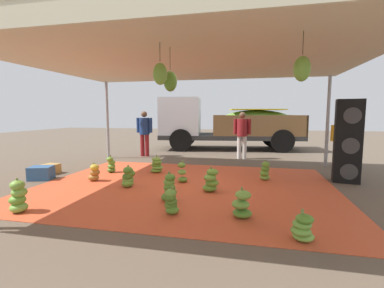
% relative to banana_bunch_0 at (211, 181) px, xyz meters
% --- Properties ---
extents(ground_plane, '(40.00, 40.00, 0.00)m').
position_rel_banana_bunch_0_xyz_m(ground_plane, '(-0.65, 3.34, -0.24)').
color(ground_plane, brown).
extents(tarp_orange, '(6.70, 5.20, 0.01)m').
position_rel_banana_bunch_0_xyz_m(tarp_orange, '(-0.65, 0.34, -0.23)').
color(tarp_orange, '#D1512D').
rests_on(tarp_orange, ground).
extents(tent_canopy, '(8.00, 7.00, 2.90)m').
position_rel_banana_bunch_0_xyz_m(tent_canopy, '(-0.64, 0.23, 2.57)').
color(tent_canopy, '#9EA0A5').
rests_on(tent_canopy, ground).
extents(banana_bunch_0, '(0.44, 0.40, 0.53)m').
position_rel_banana_bunch_0_xyz_m(banana_bunch_0, '(0.00, 0.00, 0.00)').
color(banana_bunch_0, '#60932D').
rests_on(banana_bunch_0, tarp_orange).
extents(banana_bunch_1, '(0.43, 0.43, 0.50)m').
position_rel_banana_bunch_0_xyz_m(banana_bunch_1, '(0.70, -1.38, -0.02)').
color(banana_bunch_1, '#518428').
rests_on(banana_bunch_1, tarp_orange).
extents(banana_bunch_2, '(0.32, 0.31, 0.48)m').
position_rel_banana_bunch_0_xyz_m(banana_bunch_2, '(-0.45, -1.45, -0.03)').
color(banana_bunch_2, '#518428').
rests_on(banana_bunch_2, tarp_orange).
extents(banana_bunch_3, '(0.35, 0.35, 0.59)m').
position_rel_banana_bunch_0_xyz_m(banana_bunch_3, '(-2.99, -1.92, 0.03)').
color(banana_bunch_3, '#75A83D').
rests_on(banana_bunch_3, tarp_orange).
extents(banana_bunch_4, '(0.38, 0.40, 0.50)m').
position_rel_banana_bunch_0_xyz_m(banana_bunch_4, '(-1.88, -0.05, -0.01)').
color(banana_bunch_4, '#60932D').
rests_on(banana_bunch_4, tarp_orange).
extents(banana_bunch_5, '(0.34, 0.33, 0.57)m').
position_rel_banana_bunch_0_xyz_m(banana_bunch_5, '(-0.68, -0.80, 0.02)').
color(banana_bunch_5, '#518428').
rests_on(banana_bunch_5, tarp_orange).
extents(banana_bunch_6, '(0.46, 0.45, 0.50)m').
position_rel_banana_bunch_0_xyz_m(banana_bunch_6, '(-1.78, 1.54, -0.02)').
color(banana_bunch_6, '#60932D').
rests_on(banana_bunch_6, tarp_orange).
extents(banana_bunch_7, '(0.41, 0.41, 0.43)m').
position_rel_banana_bunch_0_xyz_m(banana_bunch_7, '(1.51, -2.02, -0.05)').
color(banana_bunch_7, '#75A83D').
rests_on(banana_bunch_7, tarp_orange).
extents(banana_bunch_8, '(0.32, 0.33, 0.52)m').
position_rel_banana_bunch_0_xyz_m(banana_bunch_8, '(1.17, 1.26, -0.01)').
color(banana_bunch_8, '#75A83D').
rests_on(banana_bunch_8, tarp_orange).
extents(banana_bunch_9, '(0.32, 0.32, 0.50)m').
position_rel_banana_bunch_0_xyz_m(banana_bunch_9, '(-3.04, 1.28, -0.02)').
color(banana_bunch_9, '#477523').
rests_on(banana_bunch_9, tarp_orange).
extents(banana_bunch_10, '(0.39, 0.36, 0.46)m').
position_rel_banana_bunch_0_xyz_m(banana_bunch_10, '(-2.96, 0.29, -0.03)').
color(banana_bunch_10, '#996628').
rests_on(banana_bunch_10, tarp_orange).
extents(banana_bunch_11, '(0.29, 0.29, 0.54)m').
position_rel_banana_bunch_0_xyz_m(banana_bunch_11, '(-0.80, 0.64, -0.01)').
color(banana_bunch_11, '#518428').
rests_on(banana_bunch_11, tarp_orange).
extents(cargo_truck_main, '(6.69, 3.08, 2.40)m').
position_rel_banana_bunch_0_xyz_m(cargo_truck_main, '(-0.41, 7.23, 0.98)').
color(cargo_truck_main, '#2D2D2D').
rests_on(cargo_truck_main, ground).
extents(worker_0, '(0.65, 0.39, 1.76)m').
position_rel_banana_bunch_0_xyz_m(worker_0, '(-3.27, 4.33, 0.79)').
color(worker_0, maroon).
rests_on(worker_0, ground).
extents(worker_1, '(0.63, 0.39, 1.73)m').
position_rel_banana_bunch_0_xyz_m(worker_1, '(0.48, 4.52, 0.77)').
color(worker_1, silver).
rests_on(worker_1, ground).
extents(worker_2, '(0.56, 0.34, 1.54)m').
position_rel_banana_bunch_0_xyz_m(worker_2, '(3.52, 3.58, 0.66)').
color(worker_2, '#26262D').
rests_on(worker_2, ground).
extents(speaker_stack, '(0.65, 0.51, 2.01)m').
position_rel_banana_bunch_0_xyz_m(speaker_stack, '(3.10, 1.55, 0.77)').
color(speaker_stack, black).
rests_on(speaker_stack, ground).
extents(crate_0, '(0.46, 0.46, 0.26)m').
position_rel_banana_bunch_0_xyz_m(crate_0, '(-4.66, 0.82, -0.11)').
color(crate_0, '#B78947').
rests_on(crate_0, ground).
extents(crate_1, '(0.63, 0.57, 0.33)m').
position_rel_banana_bunch_0_xyz_m(crate_1, '(-4.38, 0.17, -0.07)').
color(crate_1, '#335B8E').
rests_on(crate_1, ground).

